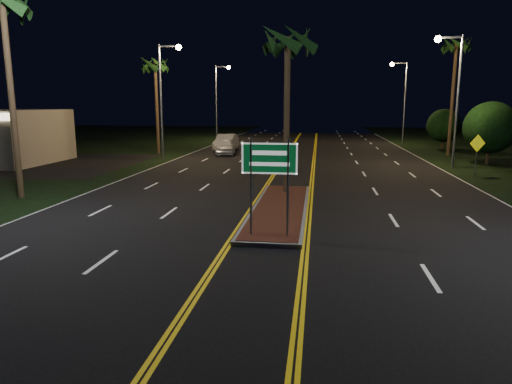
% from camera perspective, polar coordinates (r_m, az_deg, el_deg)
% --- Properties ---
extents(ground, '(120.00, 120.00, 0.00)m').
position_cam_1_polar(ground, '(12.56, 0.25, -9.63)').
color(ground, black).
rests_on(ground, ground).
extents(median_island, '(2.25, 10.25, 0.17)m').
position_cam_1_polar(median_island, '(19.22, 2.99, -2.10)').
color(median_island, gray).
rests_on(median_island, ground).
extents(highway_sign, '(1.80, 0.08, 3.20)m').
position_cam_1_polar(highway_sign, '(14.68, 1.69, 3.06)').
color(highway_sign, gray).
rests_on(highway_sign, ground).
extents(streetlight_left_mid, '(1.91, 0.44, 9.00)m').
position_cam_1_polar(streetlight_left_mid, '(37.69, -11.30, 12.61)').
color(streetlight_left_mid, gray).
rests_on(streetlight_left_mid, ground).
extents(streetlight_left_far, '(1.91, 0.44, 9.00)m').
position_cam_1_polar(streetlight_left_far, '(56.98, -4.63, 12.14)').
color(streetlight_left_far, gray).
rests_on(streetlight_left_far, ground).
extents(streetlight_right_mid, '(1.91, 0.44, 9.00)m').
position_cam_1_polar(streetlight_right_mid, '(34.88, 23.40, 12.09)').
color(streetlight_right_mid, gray).
rests_on(streetlight_right_mid, ground).
extents(streetlight_right_far, '(1.91, 0.44, 9.00)m').
position_cam_1_polar(streetlight_right_far, '(54.44, 17.76, 11.72)').
color(streetlight_right_far, gray).
rests_on(streetlight_right_far, ground).
extents(palm_median, '(2.40, 2.40, 8.30)m').
position_cam_1_polar(palm_median, '(22.40, 3.98, 18.25)').
color(palm_median, '#382819').
rests_on(palm_median, ground).
extents(palm_left_near, '(2.40, 2.40, 9.80)m').
position_cam_1_polar(palm_left_near, '(24.53, -29.13, 19.63)').
color(palm_left_near, '#382819').
rests_on(palm_left_near, ground).
extents(palm_left_far, '(2.40, 2.40, 8.80)m').
position_cam_1_polar(palm_left_far, '(42.30, -12.50, 15.19)').
color(palm_left_far, '#382819').
rests_on(palm_left_far, ground).
extents(palm_right_far, '(2.40, 2.40, 10.30)m').
position_cam_1_polar(palm_right_far, '(43.41, 23.78, 16.29)').
color(palm_right_far, '#382819').
rests_on(palm_right_far, ground).
extents(shrub_mid, '(3.78, 3.78, 4.62)m').
position_cam_1_polar(shrub_mid, '(37.81, 27.25, 7.17)').
color(shrub_mid, '#382819').
rests_on(shrub_mid, ground).
extents(shrub_far, '(3.24, 3.24, 3.96)m').
position_cam_1_polar(shrub_far, '(49.25, 22.40, 7.69)').
color(shrub_far, '#382819').
rests_on(shrub_far, ground).
extents(car_near, '(2.67, 5.01, 1.59)m').
position_cam_1_polar(car_near, '(40.90, -3.87, 5.83)').
color(car_near, white).
rests_on(car_near, ground).
extents(car_far, '(2.40, 5.47, 1.81)m').
position_cam_1_polar(car_far, '(44.59, -3.76, 6.39)').
color(car_far, silver).
rests_on(car_far, ground).
extents(warning_sign, '(1.02, 0.39, 2.55)m').
position_cam_1_polar(warning_sign, '(31.70, 25.90, 4.86)').
color(warning_sign, gray).
rests_on(warning_sign, ground).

